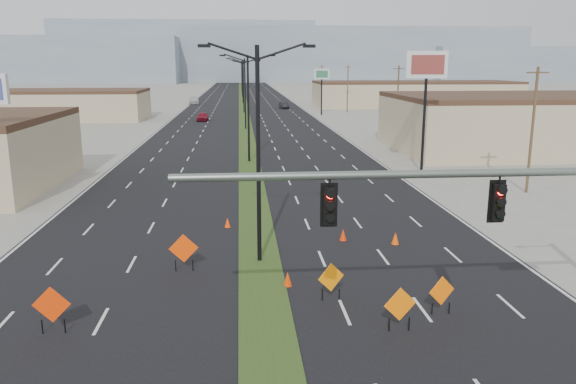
{
  "coord_description": "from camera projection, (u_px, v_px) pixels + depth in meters",
  "views": [
    {
      "loc": [
        -0.8,
        -13.39,
        9.18
      ],
      "look_at": [
        1.42,
        12.67,
        3.2
      ],
      "focal_mm": 35.0,
      "sensor_mm": 36.0,
      "label": 1
    }
  ],
  "objects": [
    {
      "name": "road_surface",
      "position": [
        244.0,
        111.0,
        112.26
      ],
      "size": [
        25.0,
        400.0,
        0.02
      ],
      "primitive_type": "cube",
      "color": "black",
      "rests_on": "ground"
    },
    {
      "name": "median_strip",
      "position": [
        244.0,
        111.0,
        112.26
      ],
      "size": [
        2.0,
        400.0,
        0.04
      ],
      "primitive_type": "cube",
      "color": "#304217",
      "rests_on": "ground"
    },
    {
      "name": "building_sw_far",
      "position": [
        54.0,
        106.0,
        94.53
      ],
      "size": [
        30.0,
        14.0,
        4.5
      ],
      "primitive_type": "cube",
      "color": "#C3B28B",
      "rests_on": "ground"
    },
    {
      "name": "building_se_near",
      "position": [
        561.0,
        125.0,
        61.04
      ],
      "size": [
        36.0,
        18.0,
        5.5
      ],
      "primitive_type": "cube",
      "color": "#C3B28B",
      "rests_on": "ground"
    },
    {
      "name": "building_se_far",
      "position": [
        415.0,
        95.0,
        124.56
      ],
      "size": [
        44.0,
        16.0,
        5.0
      ],
      "primitive_type": "cube",
      "color": "#C3B28B",
      "rests_on": "ground"
    },
    {
      "name": "mesa_center",
      "position": [
        314.0,
        55.0,
        306.72
      ],
      "size": [
        220.0,
        50.0,
        28.0
      ],
      "primitive_type": "cube",
      "color": "gray",
      "rests_on": "ground"
    },
    {
      "name": "mesa_east",
      "position": [
        567.0,
        64.0,
        309.74
      ],
      "size": [
        160.0,
        50.0,
        18.0
      ],
      "primitive_type": "cube",
      "color": "gray",
      "rests_on": "ground"
    },
    {
      "name": "mesa_backdrop",
      "position": [
        187.0,
        52.0,
        319.9
      ],
      "size": [
        140.0,
        50.0,
        32.0
      ],
      "primitive_type": "cube",
      "color": "gray",
      "rests_on": "ground"
    },
    {
      "name": "signal_mast",
      "position": [
        557.0,
        215.0,
        16.71
      ],
      "size": [
        16.3,
        0.6,
        8.0
      ],
      "color": "slate",
      "rests_on": "ground"
    },
    {
      "name": "streetlight_0",
      "position": [
        258.0,
        148.0,
        25.57
      ],
      "size": [
        5.15,
        0.24,
        10.02
      ],
      "color": "black",
      "rests_on": "ground"
    },
    {
      "name": "streetlight_1",
      "position": [
        248.0,
        105.0,
        52.77
      ],
      "size": [
        5.15,
        0.24,
        10.02
      ],
      "color": "black",
      "rests_on": "ground"
    },
    {
      "name": "streetlight_2",
      "position": [
        245.0,
        91.0,
        79.97
      ],
      "size": [
        5.15,
        0.24,
        10.02
      ],
      "color": "black",
      "rests_on": "ground"
    },
    {
      "name": "streetlight_3",
      "position": [
        244.0,
        84.0,
        107.16
      ],
      "size": [
        5.15,
        0.24,
        10.02
      ],
      "color": "black",
      "rests_on": "ground"
    },
    {
      "name": "streetlight_4",
      "position": [
        243.0,
        80.0,
        134.36
      ],
      "size": [
        5.15,
        0.24,
        10.02
      ],
      "color": "black",
      "rests_on": "ground"
    },
    {
      "name": "streetlight_5",
      "position": [
        242.0,
        77.0,
        161.56
      ],
      "size": [
        5.15,
        0.24,
        10.02
      ],
      "color": "black",
      "rests_on": "ground"
    },
    {
      "name": "streetlight_6",
      "position": [
        242.0,
        75.0,
        188.76
      ],
      "size": [
        5.15,
        0.24,
        10.02
      ],
      "color": "black",
      "rests_on": "ground"
    },
    {
      "name": "utility_pole_0",
      "position": [
        532.0,
        129.0,
        40.02
      ],
      "size": [
        1.6,
        0.2,
        9.0
      ],
      "color": "#4C3823",
      "rests_on": "ground"
    },
    {
      "name": "utility_pole_1",
      "position": [
        398.0,
        99.0,
        74.02
      ],
      "size": [
        1.6,
        0.2,
        9.0
      ],
      "color": "#4C3823",
      "rests_on": "ground"
    },
    {
      "name": "utility_pole_2",
      "position": [
        348.0,
        88.0,
        108.02
      ],
      "size": [
        1.6,
        0.2,
        9.0
      ],
      "color": "#4C3823",
      "rests_on": "ground"
    },
    {
      "name": "utility_pole_3",
      "position": [
        322.0,
        82.0,
        142.01
      ],
      "size": [
        1.6,
        0.2,
        9.0
      ],
      "color": "#4C3823",
      "rests_on": "ground"
    },
    {
      "name": "car_left",
      "position": [
        203.0,
        117.0,
        92.52
      ],
      "size": [
        1.8,
        4.17,
        1.4
      ],
      "primitive_type": "imported",
      "rotation": [
        0.0,
        0.0,
        -0.04
      ],
      "color": "maroon",
      "rests_on": "ground"
    },
    {
      "name": "car_mid",
      "position": [
        284.0,
        105.0,
        118.34
      ],
      "size": [
        2.0,
        4.37,
        1.39
      ],
      "primitive_type": "imported",
      "rotation": [
        0.0,
        0.0,
        0.13
      ],
      "color": "black",
      "rests_on": "ground"
    },
    {
      "name": "car_far",
      "position": [
        194.0,
        101.0,
        131.15
      ],
      "size": [
        2.82,
        5.76,
        1.61
      ],
      "primitive_type": "imported",
      "rotation": [
        0.0,
        0.0,
        0.1
      ],
      "color": "silver",
      "rests_on": "ground"
    },
    {
      "name": "construction_sign_1",
      "position": [
        52.0,
        306.0,
        19.32
      ],
      "size": [
        1.31,
        0.06,
        1.75
      ],
      "rotation": [
        0.0,
        0.0,
        -0.01
      ],
      "color": "#E83304",
      "rests_on": "ground"
    },
    {
      "name": "construction_sign_2",
      "position": [
        184.0,
        250.0,
        25.2
      ],
      "size": [
        1.32,
        0.18,
        1.76
      ],
      "rotation": [
        0.0,
        0.0,
        0.11
      ],
      "color": "#F54005",
      "rests_on": "ground"
    },
    {
      "name": "construction_sign_3",
      "position": [
        331.0,
        279.0,
        22.1
      ],
      "size": [
        1.09,
        0.49,
        1.56
      ],
      "rotation": [
        0.0,
        0.0,
        0.4
      ],
      "color": "orange",
      "rests_on": "ground"
    },
    {
      "name": "construction_sign_4",
      "position": [
        400.0,
        306.0,
        19.52
      ],
      "size": [
        1.21,
        0.29,
        1.63
      ],
      "rotation": [
        0.0,
        0.0,
        0.21
      ],
      "color": "#FF6F05",
      "rests_on": "ground"
    },
    {
      "name": "construction_sign_5",
      "position": [
        442.0,
        292.0,
        20.88
      ],
      "size": [
        1.08,
        0.41,
        1.5
      ],
      "rotation": [
        0.0,
        0.0,
        0.33
      ],
      "color": "#FF6605",
      "rests_on": "ground"
    },
    {
      "name": "cone_0",
      "position": [
        288.0,
        279.0,
        23.66
      ],
      "size": [
        0.49,
        0.49,
        0.64
      ],
      "primitive_type": "cone",
      "rotation": [
        0.0,
        0.0,
        -0.35
      ],
      "color": "red",
      "rests_on": "ground"
    },
    {
      "name": "cone_1",
      "position": [
        343.0,
        235.0,
        29.8
      ],
      "size": [
        0.45,
        0.45,
        0.64
      ],
      "primitive_type": "cone",
      "rotation": [
        0.0,
        0.0,
        0.19
      ],
      "color": "red",
      "rests_on": "ground"
    },
    {
      "name": "cone_2",
      "position": [
        395.0,
        238.0,
        29.16
      ],
      "size": [
        0.48,
        0.48,
        0.66
      ],
      "primitive_type": "cone",
      "rotation": [
        0.0,
        0.0,
        -0.22
      ],
      "color": "#FF4C05",
      "rests_on": "ground"
    },
    {
      "name": "cone_3",
      "position": [
        228.0,
        223.0,
        32.19
      ],
      "size": [
        0.36,
        0.36,
        0.58
      ],
      "primitive_type": "cone",
      "rotation": [
        0.0,
        0.0,
        0.03
      ],
      "color": "#FF4105",
      "rests_on": "ground"
    },
    {
      "name": "pole_sign_east_near",
      "position": [
        427.0,
        74.0,
        46.66
      ],
      "size": [
        3.32,
        1.19,
        10.24
      ],
      "rotation": [
        0.0,
        0.0,
        -0.26
      ],
      "color": "black",
      "rests_on": "ground"
    },
    {
      "name": "pole_sign_east_far",
      "position": [
        322.0,
        78.0,
        101.91
      ],
      "size": [
        2.73,
        0.61,
        8.31
      ],
      "rotation": [
        0.0,
        0.0,
        -0.08
      ],
      "color": "black",
      "rests_on": "ground"
    }
  ]
}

